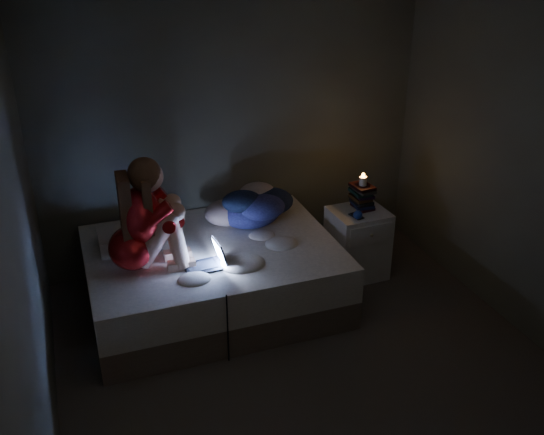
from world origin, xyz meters
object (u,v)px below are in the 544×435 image
bed (213,276)px  nightstand (357,243)px  laptop (203,255)px  candle (363,180)px  phone (356,216)px  woman (129,217)px

bed → nightstand: nightstand is taller
laptop → candle: 1.66m
laptop → phone: bearing=5.1°
bed → phone: phone is taller
woman → laptop: (0.52, -0.15, -0.35)m
woman → nightstand: bearing=7.7°
laptop → woman: bearing=159.0°
nightstand → phone: phone is taller
bed → candle: size_ratio=25.74×
laptop → candle: candle is taller
nightstand → phone: bearing=-134.6°
candle → phone: candle is taller
candle → phone: size_ratio=0.57×
woman → nightstand: size_ratio=1.40×
woman → phone: bearing=5.3°
woman → laptop: woman is taller
bed → nightstand: (1.39, 0.03, 0.05)m
bed → laptop: size_ratio=6.49×
candle → phone: (-0.13, -0.16, -0.27)m
laptop → candle: bearing=9.7°
phone → woman: bearing=173.3°
phone → nightstand: bearing=37.6°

